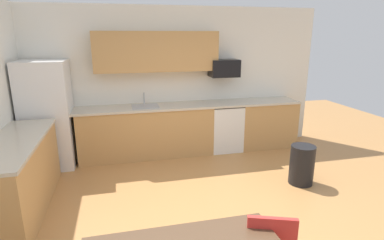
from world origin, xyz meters
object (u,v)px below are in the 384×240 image
Objects in this scene: oven_range at (224,127)px; trash_bin at (302,165)px; refrigerator at (47,115)px; microwave at (224,68)px.

oven_range is 1.81m from trash_bin.
refrigerator is 2.99× the size of trash_bin.
oven_range is at bearing -90.00° from microwave.
refrigerator is 3.17m from oven_range.
trash_bin is at bearing -22.93° from refrigerator.
oven_range is (3.14, 0.08, -0.44)m from refrigerator.
microwave is at bearing 110.05° from trash_bin.
refrigerator is 3.32× the size of microwave.
oven_range is 1.52× the size of trash_bin.
refrigerator reaches higher than oven_range.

